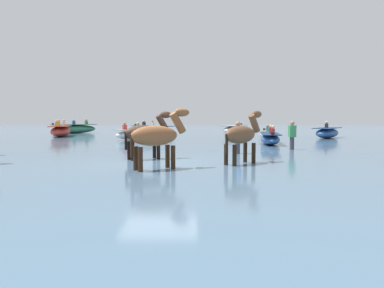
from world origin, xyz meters
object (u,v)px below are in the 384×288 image
object	(u,v)px
boat_near_starboard	(271,139)
horse_lead_chestnut	(158,137)
horse_trailing_dark_bay	(147,134)
boat_far_offshore	(139,134)
person_onlooker_right	(293,137)
horse_flank_bay	(243,136)
boat_mid_outer	(62,131)
boat_near_port	(154,130)
boat_mid_channel	(267,134)
person_wading_close	(239,140)
boat_distant_west	(235,130)
boat_distant_east	(328,133)
boat_far_inshore	(75,129)

from	to	relation	value
boat_near_starboard	horse_lead_chestnut	bearing A→B (deg)	-119.52
horse_trailing_dark_bay	boat_far_offshore	xyz separation A→B (m)	(-1.90, 10.83, -0.54)
boat_far_offshore	horse_lead_chestnut	bearing A→B (deg)	-79.17
horse_trailing_dark_bay	person_onlooker_right	bearing A→B (deg)	30.64
horse_lead_chestnut	person_onlooker_right	size ratio (longest dim) A/B	1.27
horse_lead_chestnut	person_onlooker_right	xyz separation A→B (m)	(5.62, 6.20, -0.36)
horse_flank_bay	boat_far_offshore	distance (m)	13.15
boat_far_offshore	boat_mid_outer	xyz separation A→B (m)	(-6.52, 3.80, 0.06)
boat_near_port	boat_mid_outer	size ratio (longest dim) A/B	1.03
horse_lead_chestnut	horse_trailing_dark_bay	distance (m)	2.57
horse_lead_chestnut	boat_mid_outer	distance (m)	19.38
boat_mid_channel	person_wading_close	bearing A→B (deg)	-107.40
horse_lead_chestnut	boat_mid_outer	xyz separation A→B (m)	(-9.07, 17.11, -0.51)
boat_far_offshore	person_wading_close	size ratio (longest dim) A/B	2.01
boat_mid_channel	boat_distant_west	bearing A→B (deg)	104.88
horse_lead_chestnut	person_wading_close	distance (m)	5.27
boat_near_port	boat_near_starboard	bearing A→B (deg)	-54.72
horse_trailing_dark_bay	boat_near_port	world-z (taller)	horse_trailing_dark_bay
boat_mid_outer	person_wading_close	world-z (taller)	person_wading_close
horse_trailing_dark_bay	horse_flank_bay	bearing A→B (deg)	-21.08
horse_flank_bay	boat_distant_east	xyz separation A→B (m)	(8.01, 13.87, -0.53)
boat_near_starboard	boat_mid_outer	bearing A→B (deg)	151.83
person_wading_close	boat_distant_west	bearing A→B (deg)	83.74
boat_distant_east	boat_near_starboard	distance (m)	7.78
horse_flank_bay	boat_far_inshore	xyz separation A→B (m)	(-12.31, 21.03, -0.48)
horse_flank_bay	boat_near_starboard	size ratio (longest dim) A/B	0.59
horse_flank_bay	boat_mid_channel	xyz separation A→B (m)	(3.68, 14.03, -0.63)
boat_distant_east	boat_distant_west	bearing A→B (deg)	134.27
horse_flank_bay	boat_distant_east	size ratio (longest dim) A/B	0.56
horse_trailing_dark_bay	person_onlooker_right	size ratio (longest dim) A/B	1.23
boat_near_starboard	person_onlooker_right	distance (m)	3.23
boat_far_offshore	boat_near_starboard	bearing A→B (deg)	-26.44
boat_far_inshore	boat_near_port	xyz separation A→B (m)	(7.39, -2.07, -0.03)
boat_mid_channel	person_onlooker_right	distance (m)	9.09
boat_near_port	person_onlooker_right	world-z (taller)	person_onlooker_right
boat_near_starboard	person_onlooker_right	size ratio (longest dim) A/B	2.12
person_onlooker_right	boat_near_starboard	bearing A→B (deg)	95.33
horse_lead_chestnut	horse_flank_bay	size ratio (longest dim) A/B	1.03
horse_trailing_dark_bay	boat_mid_outer	bearing A→B (deg)	119.95
boat_near_starboard	boat_near_port	distance (m)	13.21
boat_distant_west	boat_near_starboard	bearing A→B (deg)	-87.05
boat_distant_east	boat_distant_west	world-z (taller)	boat_distant_east
boat_far_inshore	boat_distant_west	xyz separation A→B (m)	(14.42, -1.11, -0.04)
horse_trailing_dark_bay	boat_far_offshore	world-z (taller)	horse_trailing_dark_bay
boat_mid_outer	person_onlooker_right	bearing A→B (deg)	-36.60
boat_far_offshore	person_onlooker_right	bearing A→B (deg)	-41.07
person_onlooker_right	person_wading_close	xyz separation A→B (m)	(-2.74, -1.80, 0.00)
boat_far_inshore	person_wading_close	bearing A→B (deg)	-54.85
boat_distant_west	boat_near_port	xyz separation A→B (m)	(-7.02, -0.96, 0.00)
horse_lead_chestnut	boat_near_port	size ratio (longest dim) A/B	0.51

